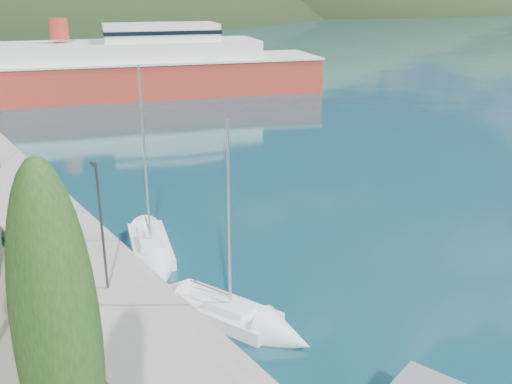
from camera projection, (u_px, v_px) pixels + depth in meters
quay at (36, 212)px, 36.75m from camera, size 5.00×88.00×0.80m
lamp_posts at (98, 220)px, 25.99m from camera, size 0.15×45.10×6.06m
sailboat_near at (256, 325)px, 24.74m from camera, size 4.36×7.26×10.01m
sailboat_mid at (155, 261)px, 30.48m from camera, size 4.37×8.07×11.26m
ferry at (124, 71)px, 77.50m from camera, size 55.45×28.51×10.85m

